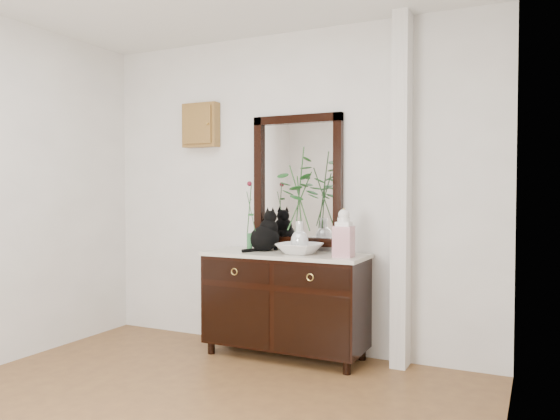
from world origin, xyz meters
The scene contains 10 objects.
wall_back centered at (0.00, 1.98, 1.35)m, with size 3.60×0.04×2.70m, color silver.
pilaster centered at (1.00, 1.90, 1.35)m, with size 0.12×0.20×2.70m, color silver.
sideboard centered at (0.10, 1.73, 0.47)m, with size 1.33×0.52×0.82m.
wall_mirror centered at (0.10, 1.97, 1.44)m, with size 0.80×0.06×1.10m.
key_cabinet centered at (-0.85, 1.94, 1.95)m, with size 0.35×0.10×0.40m, color brown.
cat centered at (-0.12, 1.79, 1.02)m, with size 0.24×0.30×0.34m, color black, non-canonical shape.
lotus_bowl centered at (0.23, 1.71, 0.89)m, with size 0.35×0.35×0.09m, color silver.
vase_branches centered at (0.23, 1.71, 1.29)m, with size 0.40×0.40×0.84m, color silver, non-canonical shape.
bud_vase_rose centered at (-0.20, 1.68, 1.15)m, with size 0.07×0.07×0.59m, color #2F6C3D, non-canonical shape.
ginger_jar centered at (0.62, 1.67, 1.04)m, with size 0.14×0.14×0.37m, color white, non-canonical shape.
Camera 1 is at (1.96, -2.25, 1.35)m, focal length 35.00 mm.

